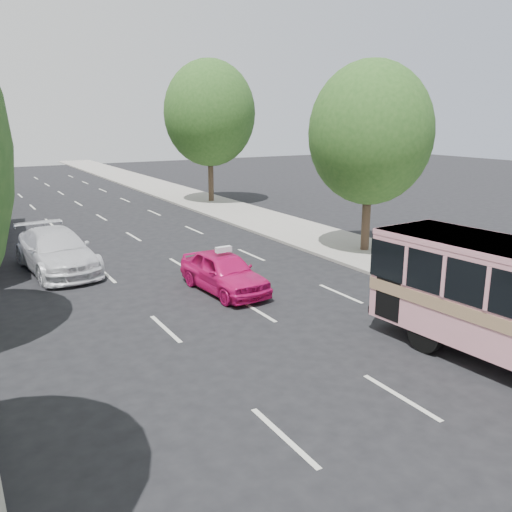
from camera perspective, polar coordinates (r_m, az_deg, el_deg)
ground at (r=12.79m, az=5.26°, el=-11.88°), size 120.00×120.00×0.00m
sidewalk_right at (r=33.49m, az=-2.55°, el=4.79°), size 4.00×90.00×0.12m
tree_right_near at (r=23.19m, az=12.22°, el=12.99°), size 5.10×5.10×7.95m
tree_right_far at (r=36.81m, az=-4.77°, el=15.11°), size 6.00×6.00×9.35m
pink_taxi at (r=18.00m, az=-3.41°, el=-1.66°), size 1.85×4.06×1.35m
white_pickup at (r=21.66m, az=-20.27°, el=0.51°), size 2.62×5.55×1.56m
taxi_roof_sign at (r=17.80m, az=-3.44°, el=0.71°), size 0.56×0.21×0.18m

